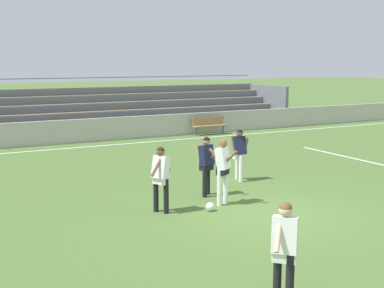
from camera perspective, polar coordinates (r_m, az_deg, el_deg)
The scene contains 12 objects.
ground_plane at distance 12.82m, azimuth 8.60°, elevation -7.70°, with size 160.00×160.00×0.00m, color #4C6B30.
field_line_sideline at distance 23.11m, azimuth -8.93°, elevation -0.09°, with size 44.00×0.12×0.01m, color white.
field_line_penalty_mark at distance 21.13m, azimuth 16.22°, elevation -1.23°, with size 0.12×4.40×0.01m, color white.
sideline_wall at distance 24.28m, azimuth -9.97°, elevation 1.61°, with size 48.00×0.16×1.08m, color #BCB7AD.
bleacher_stand at distance 27.52m, azimuth -7.09°, elevation 3.95°, with size 18.18×4.24×2.82m.
bench_centre_sideline at distance 26.05m, azimuth 1.92°, elevation 2.27°, with size 1.80×0.40×0.90m.
player_white_trailing_run at distance 13.27m, azimuth 3.44°, elevation -2.42°, with size 0.51×0.72×1.73m.
player_white_pressing_high at distance 12.58m, azimuth -3.50°, elevation -3.32°, with size 0.73×0.50×1.65m.
player_white_wide_right at distance 8.02m, azimuth 10.27°, elevation -10.98°, with size 0.69×0.49×1.63m.
player_dark_challenging at distance 14.11m, azimuth 1.62°, elevation -1.91°, with size 0.47×0.69×1.65m.
player_dark_on_ball at distance 15.97m, azimuth 5.29°, elevation -0.72°, with size 0.53×0.48×1.62m.
soccer_ball at distance 12.88m, azimuth 2.02°, elevation -7.00°, with size 0.22×0.22×0.22m, color white.
Camera 1 is at (-7.33, -9.84, 3.72)m, focal length 47.87 mm.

